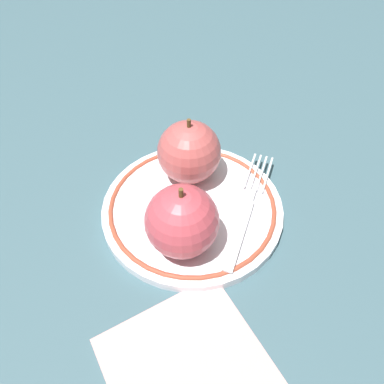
# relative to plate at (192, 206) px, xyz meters

# --- Properties ---
(ground_plane) EXTENTS (2.00, 2.00, 0.00)m
(ground_plane) POSITION_rel_plate_xyz_m (-0.01, 0.00, -0.01)
(ground_plane) COLOR #3A5760
(plate) EXTENTS (0.22, 0.22, 0.02)m
(plate) POSITION_rel_plate_xyz_m (0.00, 0.00, 0.00)
(plate) COLOR white
(plate) RESTS_ON ground_plane
(apple_red_whole) EXTENTS (0.08, 0.08, 0.09)m
(apple_red_whole) POSITION_rel_plate_xyz_m (-0.01, -0.05, 0.05)
(apple_red_whole) COLOR #B94F4E
(apple_red_whole) RESTS_ON plate
(apple_second_whole) EXTENTS (0.08, 0.08, 0.09)m
(apple_second_whole) POSITION_rel_plate_xyz_m (0.03, 0.05, 0.05)
(apple_second_whole) COLOR #BF434E
(apple_second_whole) RESTS_ON plate
(fork) EXTENTS (0.13, 0.17, 0.00)m
(fork) POSITION_rel_plate_xyz_m (-0.06, 0.03, 0.01)
(fork) COLOR silver
(fork) RESTS_ON plate
(napkin_folded) EXTENTS (0.17, 0.19, 0.01)m
(napkin_folded) POSITION_rel_plate_xyz_m (0.05, 0.19, -0.00)
(napkin_folded) COLOR #D09895
(napkin_folded) RESTS_ON ground_plane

